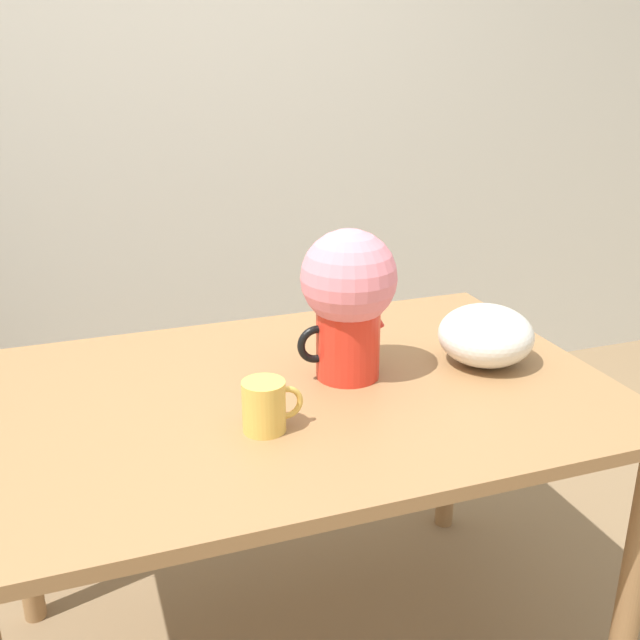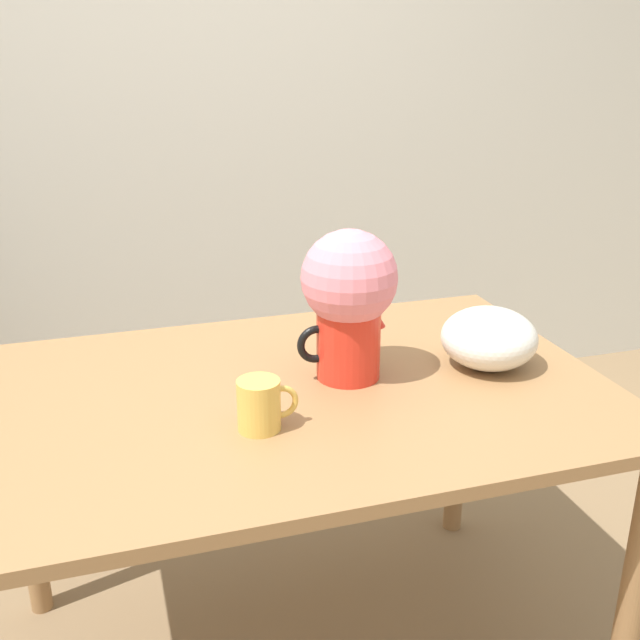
# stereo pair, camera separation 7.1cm
# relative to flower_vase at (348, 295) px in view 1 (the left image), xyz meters

# --- Properties ---
(wall_back) EXTENTS (8.00, 0.05, 2.60)m
(wall_back) POSITION_rel_flower_vase_xyz_m (-0.16, 1.51, 0.30)
(wall_back) COLOR silver
(wall_back) RESTS_ON ground_plane
(table) EXTENTS (1.43, 0.95, 0.80)m
(table) POSITION_rel_flower_vase_xyz_m (-0.14, -0.03, -0.30)
(table) COLOR olive
(table) RESTS_ON ground_plane
(flower_vase) EXTENTS (0.23, 0.22, 0.35)m
(flower_vase) POSITION_rel_flower_vase_xyz_m (0.00, 0.00, 0.00)
(flower_vase) COLOR red
(flower_vase) RESTS_ON table
(coffee_mug) EXTENTS (0.13, 0.09, 0.11)m
(coffee_mug) POSITION_rel_flower_vase_xyz_m (-0.25, -0.19, -0.15)
(coffee_mug) COLOR gold
(coffee_mug) RESTS_ON table
(white_bowl) EXTENTS (0.23, 0.23, 0.14)m
(white_bowl) POSITION_rel_flower_vase_xyz_m (0.34, -0.04, -0.13)
(white_bowl) COLOR silver
(white_bowl) RESTS_ON table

